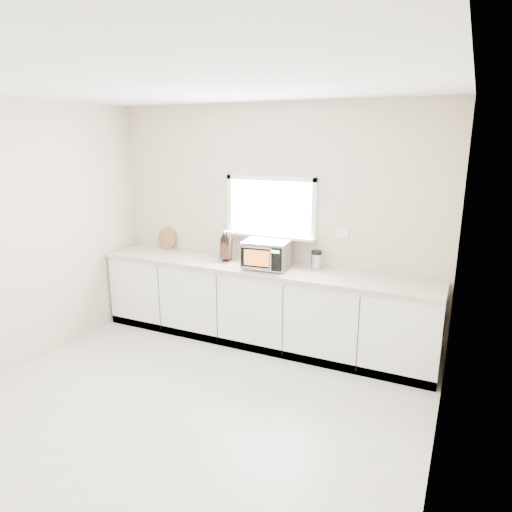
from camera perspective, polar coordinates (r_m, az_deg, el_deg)
The scene contains 8 objects.
ground at distance 4.16m, azimuth -9.98°, elevation -19.48°, with size 4.00×4.00×0.00m, color beige.
back_wall at distance 5.29m, azimuth 1.91°, elevation 4.16°, with size 4.00×0.17×2.70m.
cabinets at distance 5.27m, azimuth 0.53°, elevation -6.28°, with size 3.92×0.60×0.88m, color white.
countertop at distance 5.12m, azimuth 0.49°, elevation -1.50°, with size 3.92×0.64×0.04m, color beige.
microwave at distance 5.00m, azimuth 1.30°, elevation 0.25°, with size 0.51×0.42×0.31m.
knife_block at distance 5.33m, azimuth -3.76°, elevation 0.96°, with size 0.17×0.26×0.34m.
cutting_board at distance 6.01m, azimuth -11.07°, elevation 2.17°, with size 0.27×0.27×0.02m, color #A0693E.
coffee_grinder at distance 5.02m, azimuth 7.55°, elevation -0.47°, with size 0.12×0.12×0.21m.
Camera 1 is at (2.07, -2.77, 2.31)m, focal length 32.00 mm.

